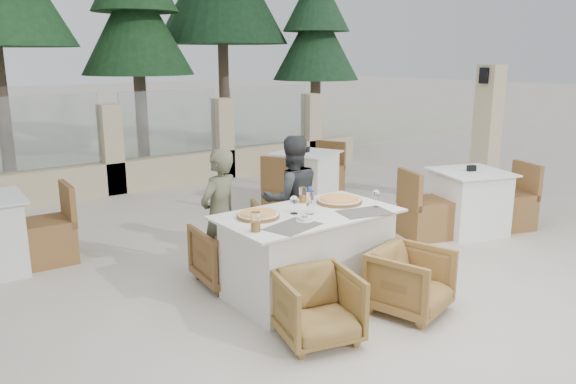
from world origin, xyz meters
TOP-DOWN VIEW (x-y plane):
  - ground at (0.00, 0.00)m, footprint 80.00×80.00m
  - sand_patch at (0.00, 14.00)m, footprint 30.00×16.00m
  - perimeter_wall_far at (0.00, 4.80)m, footprint 10.00×0.34m
  - lantern_pillar at (4.20, 1.00)m, footprint 0.34×0.34m
  - pine_centre at (1.50, 7.20)m, footprint 2.20×2.20m
  - pine_far_right at (5.50, 6.50)m, footprint 1.98×1.98m
  - dining_table at (0.04, -0.05)m, footprint 1.60×0.90m
  - placemat_near_left at (-0.32, -0.30)m, footprint 0.51×0.41m
  - placemat_near_right at (0.45, -0.35)m, footprint 0.51×0.40m
  - pizza_left at (-0.40, 0.08)m, footprint 0.49×0.49m
  - pizza_right at (0.49, 0.04)m, footprint 0.49×0.49m
  - water_bottle at (0.03, -0.09)m, footprint 0.07×0.07m
  - wine_glass_centre at (-0.08, -0.00)m, footprint 0.09×0.09m
  - wine_glass_corner at (0.66, -0.27)m, footprint 0.08×0.08m
  - beer_glass_left at (-0.63, -0.22)m, footprint 0.09×0.09m
  - beer_glass_right at (0.22, 0.26)m, footprint 0.09×0.09m
  - olive_dish at (-0.14, -0.24)m, footprint 0.14×0.14m
  - armchair_far_left at (-0.38, 0.61)m, footprint 0.67×0.68m
  - armchair_far_right at (0.46, 0.84)m, footprint 0.86×0.87m
  - armchair_near_left at (-0.43, -0.76)m, footprint 0.71×0.72m
  - armchair_near_right at (0.51, -0.86)m, footprint 0.73×0.74m
  - diner_left at (-0.42, 0.72)m, footprint 0.55×0.45m
  - diner_right at (0.45, 0.73)m, footprint 0.77×0.67m
  - bg_table_b at (2.03, 2.47)m, footprint 1.83×1.42m
  - bg_table_c at (2.77, 0.21)m, footprint 1.82×1.30m

SIDE VIEW (x-z plane):
  - ground at x=0.00m, z-range 0.00..0.00m
  - sand_patch at x=0.00m, z-range 0.00..0.01m
  - armchair_near_left at x=-0.43m, z-range 0.00..0.54m
  - armchair_near_right at x=0.51m, z-range 0.00..0.55m
  - armchair_far_left at x=-0.38m, z-range 0.00..0.57m
  - armchair_far_right at x=0.46m, z-range 0.00..0.62m
  - dining_table at x=0.04m, z-range 0.00..0.77m
  - bg_table_b at x=2.03m, z-range 0.00..0.77m
  - bg_table_c at x=2.77m, z-range 0.00..0.77m
  - diner_left at x=-0.42m, z-range 0.00..1.29m
  - diner_right at x=0.45m, z-range 0.00..1.34m
  - placemat_near_left at x=-0.32m, z-range 0.77..0.77m
  - placemat_near_right at x=0.45m, z-range 0.77..0.77m
  - olive_dish at x=-0.14m, z-range 0.77..0.81m
  - pizza_left at x=-0.40m, z-range 0.77..0.82m
  - pizza_right at x=0.49m, z-range 0.77..0.83m
  - perimeter_wall_far at x=0.00m, z-range 0.00..1.60m
  - beer_glass_right at x=0.22m, z-range 0.77..0.92m
  - beer_glass_left at x=-0.63m, z-range 0.77..0.93m
  - wine_glass_centre at x=-0.08m, z-range 0.77..0.95m
  - wine_glass_corner at x=0.66m, z-range 0.77..0.95m
  - water_bottle at x=0.03m, z-range 0.77..1.01m
  - lantern_pillar at x=4.20m, z-range 0.00..2.00m
  - pine_far_right at x=5.50m, z-range 0.00..4.50m
  - pine_centre at x=1.50m, z-range 0.00..5.00m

